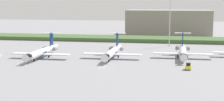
{
  "coord_description": "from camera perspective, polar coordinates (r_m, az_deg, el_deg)",
  "views": [
    {
      "loc": [
        24.45,
        -112.74,
        22.05
      ],
      "look_at": [
        0.0,
        18.67,
        3.0
      ],
      "focal_mm": 55.68,
      "sensor_mm": 36.0,
      "label": 1
    }
  ],
  "objects": [
    {
      "name": "antenna_mast",
      "position": [
        171.79,
        9.46,
        4.32
      ],
      "size": [
        4.4,
        0.5,
        26.72
      ],
      "color": "#B2B2B7",
      "rests_on": "ground"
    },
    {
      "name": "grass_berm",
      "position": [
        195.16,
        3.28,
        1.92
      ],
      "size": [
        320.0,
        20.0,
        2.08
      ],
      "primitive_type": "cube",
      "color": "#426033",
      "rests_on": "ground"
    },
    {
      "name": "regional_jet_fourth",
      "position": [
        138.57,
        11.55,
        -0.15
      ],
      "size": [
        22.81,
        31.0,
        9.0
      ],
      "color": "silver",
      "rests_on": "ground"
    },
    {
      "name": "distant_hangar",
      "position": [
        229.84,
        9.3,
        4.54
      ],
      "size": [
        53.29,
        29.19,
        16.34
      ],
      "primitive_type": "cube",
      "color": "gray",
      "rests_on": "ground"
    },
    {
      "name": "ground_plane",
      "position": [
        146.49,
        0.81,
        -0.55
      ],
      "size": [
        500.0,
        500.0,
        0.0
      ],
      "primitive_type": "plane",
      "color": "gray"
    },
    {
      "name": "baggage_tug",
      "position": [
        115.26,
        12.4,
        -2.6
      ],
      "size": [
        1.72,
        3.2,
        2.3
      ],
      "color": "yellow",
      "rests_on": "ground"
    },
    {
      "name": "regional_jet_second",
      "position": [
        137.9,
        -11.37,
        -0.18
      ],
      "size": [
        22.81,
        31.0,
        9.0
      ],
      "color": "silver",
      "rests_on": "ground"
    },
    {
      "name": "regional_jet_third",
      "position": [
        134.89,
        0.13,
        -0.21
      ],
      "size": [
        22.81,
        31.0,
        9.0
      ],
      "color": "silver",
      "rests_on": "ground"
    }
  ]
}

